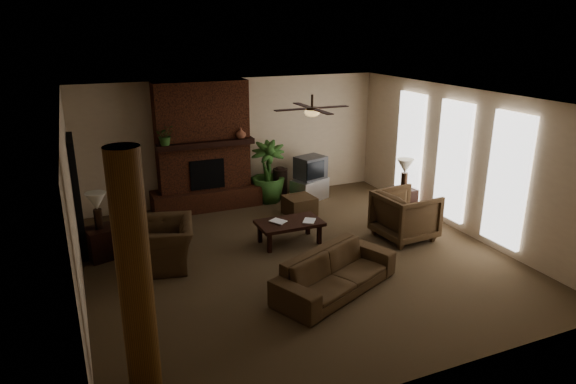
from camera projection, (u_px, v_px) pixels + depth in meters
name	position (u px, v px, depth m)	size (l,w,h in m)	color
room_shell	(297.00, 182.00, 8.52)	(7.00, 7.00, 7.00)	#4E3C27
fireplace	(204.00, 157.00, 11.11)	(2.40, 0.70, 2.80)	#572817
windows	(453.00, 161.00, 10.00)	(0.08, 3.65, 2.35)	white
log_column	(135.00, 276.00, 5.32)	(0.36, 0.36, 2.80)	brown
doorway	(77.00, 196.00, 8.92)	(0.10, 1.00, 2.10)	black
ceiling_fan	(312.00, 111.00, 8.58)	(1.35, 1.35, 0.37)	black
sofa	(336.00, 266.00, 7.72)	(2.14, 0.62, 0.84)	#46321E
armchair_left	(162.00, 237.00, 8.55)	(1.16, 0.76, 1.02)	#46321E
armchair_right	(405.00, 213.00, 9.63)	(0.99, 0.93, 1.02)	#46321E
coffee_table	(289.00, 224.00, 9.45)	(1.20, 0.70, 0.43)	black
ottoman	(299.00, 206.00, 10.95)	(0.60, 0.60, 0.40)	#46321E
tv_stand	(310.00, 189.00, 11.87)	(0.85, 0.50, 0.50)	silver
tv	(311.00, 168.00, 11.77)	(0.76, 0.68, 0.52)	#3B3C3E
floor_vase	(280.00, 180.00, 11.94)	(0.34, 0.34, 0.77)	black
floor_plant	(268.00, 185.00, 11.72)	(0.79, 1.40, 0.79)	#325B24
side_table_left	(101.00, 243.00, 8.89)	(0.50, 0.50, 0.55)	black
lamp_left	(97.00, 204.00, 8.66)	(0.44, 0.44, 0.65)	black
side_table_right	(401.00, 201.00, 11.01)	(0.50, 0.50, 0.55)	black
lamp_right	(405.00, 168.00, 10.82)	(0.46, 0.46, 0.65)	black
mantel_plant	(165.00, 137.00, 10.36)	(0.38, 0.42, 0.33)	#325B24
mantel_vase	(241.00, 133.00, 11.01)	(0.22, 0.23, 0.22)	brown
book_a	(274.00, 216.00, 9.28)	(0.22, 0.03, 0.29)	#999999
book_b	(304.00, 214.00, 9.41)	(0.21, 0.02, 0.29)	#999999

